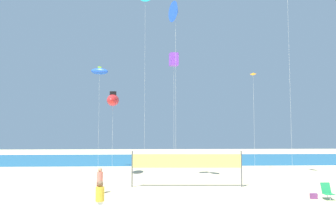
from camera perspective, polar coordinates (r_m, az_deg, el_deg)
ocean_band at (r=47.54m, az=-3.26°, el=-8.94°), size 120.00×20.00×0.01m
beachgoer_mustard_shirt at (r=15.36m, az=-11.23°, el=-14.92°), size 0.37×0.37×1.60m
beachgoer_coral_shirt at (r=21.38m, az=-11.25°, el=-12.04°), size 0.35×0.35×1.54m
folding_beach_chair at (r=21.10m, az=24.89°, el=-12.79°), size 0.52×0.65×0.89m
volleyball_net at (r=23.34m, az=3.13°, el=-9.49°), size 7.39×0.43×2.40m
beach_handbag at (r=21.05m, az=23.01°, el=-13.74°), size 0.38×0.19×0.30m
kite_blue_delta at (r=26.81m, az=1.26°, el=15.15°), size 0.99×1.63×13.48m
kite_blue_inflatable at (r=35.61m, az=-11.29°, el=5.49°), size 1.92×1.00×10.29m
kite_red_inflatable at (r=29.53m, az=-9.12°, el=0.79°), size 0.99×2.87×7.12m
kite_orange_diamond at (r=33.66m, az=13.93°, el=4.67°), size 0.59×0.59×9.38m
kite_violet_box at (r=27.93m, az=0.96°, el=7.53°), size 0.76×0.76×10.02m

